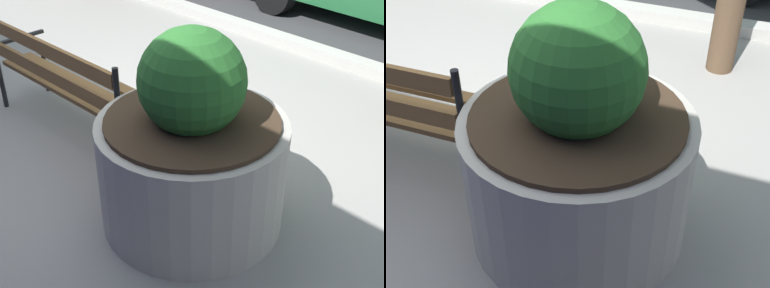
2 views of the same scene
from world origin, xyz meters
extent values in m
plane|color=gray|center=(0.00, 0.00, 0.00)|extent=(80.00, 80.00, 0.00)
cube|color=#B2AFA8|center=(0.00, 2.90, 0.06)|extent=(60.00, 0.20, 0.12)
cube|color=brown|center=(-0.29, -0.14, 0.45)|extent=(1.70, 0.16, 0.04)
cube|color=brown|center=(-0.29, 0.04, 0.45)|extent=(1.70, 0.16, 0.04)
cube|color=brown|center=(-0.30, 0.22, 0.45)|extent=(1.70, 0.16, 0.04)
cube|color=brown|center=(-0.29, -0.23, 0.62)|extent=(1.70, 0.09, 0.11)
cube|color=brown|center=(-0.29, -0.23, 0.84)|extent=(1.70, 0.09, 0.11)
cylinder|color=black|center=(-1.18, 0.21, 0.23)|extent=(0.04, 0.04, 0.45)
cube|color=black|center=(-1.17, 0.01, 0.62)|extent=(0.05, 0.48, 0.03)
cylinder|color=black|center=(0.58, 0.26, 0.23)|extent=(0.04, 0.04, 0.45)
cylinder|color=black|center=(0.59, -0.21, 0.47)|extent=(0.04, 0.04, 0.95)
cube|color=black|center=(0.59, 0.06, 0.62)|extent=(0.05, 0.48, 0.03)
cylinder|color=#A8A399|center=(1.24, -0.12, 0.38)|extent=(1.23, 1.23, 0.76)
cylinder|color=#38281C|center=(1.24, -0.12, 0.77)|extent=(1.11, 1.11, 0.03)
sphere|color=#235B23|center=(1.24, -0.12, 1.04)|extent=(0.67, 0.67, 0.67)
camera|label=1|loc=(3.26, -2.10, 2.41)|focal=49.13mm
camera|label=2|loc=(2.06, -2.10, 2.24)|focal=48.16mm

